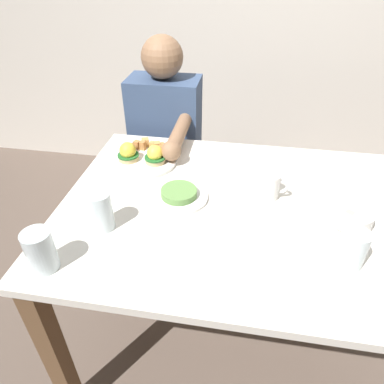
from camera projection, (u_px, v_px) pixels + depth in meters
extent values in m
plane|color=brown|center=(226.00, 333.00, 1.61)|extent=(6.00, 6.00, 0.00)
cube|color=white|center=(238.00, 209.00, 1.19)|extent=(1.20, 0.90, 0.03)
cube|color=#3F7F51|center=(229.00, 306.00, 0.86)|extent=(1.20, 0.06, 0.00)
cube|color=#3F7F51|center=(244.00, 150.00, 1.50)|extent=(1.20, 0.06, 0.00)
cube|color=brown|center=(55.00, 354.00, 1.16)|extent=(0.06, 0.06, 0.71)
cube|color=brown|center=(130.00, 207.00, 1.80)|extent=(0.06, 0.06, 0.71)
cube|color=brown|center=(354.00, 231.00, 1.65)|extent=(0.06, 0.06, 0.71)
cylinder|color=white|center=(143.00, 161.00, 1.41)|extent=(0.27, 0.27, 0.01)
cylinder|color=tan|center=(129.00, 158.00, 1.40)|extent=(0.08, 0.08, 0.02)
cylinder|color=#236028|center=(128.00, 155.00, 1.39)|extent=(0.08, 0.08, 0.01)
sphere|color=yellow|center=(128.00, 150.00, 1.38)|extent=(0.07, 0.07, 0.07)
cylinder|color=tan|center=(155.00, 160.00, 1.38)|extent=(0.08, 0.08, 0.02)
cylinder|color=#236028|center=(155.00, 157.00, 1.37)|extent=(0.08, 0.08, 0.01)
sphere|color=yellow|center=(155.00, 153.00, 1.36)|extent=(0.06, 0.06, 0.06)
cube|color=#AD7038|center=(131.00, 148.00, 1.44)|extent=(0.03, 0.03, 0.04)
cube|color=tan|center=(145.00, 142.00, 1.48)|extent=(0.04, 0.04, 0.03)
cube|color=#AD7038|center=(161.00, 150.00, 1.42)|extent=(0.04, 0.04, 0.04)
cube|color=tan|center=(152.00, 145.00, 1.48)|extent=(0.03, 0.03, 0.02)
cube|color=#B77A42|center=(162.00, 147.00, 1.46)|extent=(0.03, 0.03, 0.03)
cube|color=tan|center=(157.00, 146.00, 1.46)|extent=(0.04, 0.04, 0.03)
cube|color=#B77A42|center=(143.00, 146.00, 1.46)|extent=(0.03, 0.03, 0.04)
cube|color=#B77A42|center=(137.00, 145.00, 1.47)|extent=(0.03, 0.03, 0.03)
cylinder|color=white|center=(350.00, 224.00, 1.10)|extent=(0.10, 0.10, 0.01)
cylinder|color=white|center=(353.00, 217.00, 1.08)|extent=(0.12, 0.12, 0.04)
cube|color=#EA6B70|center=(351.00, 213.00, 1.09)|extent=(0.03, 0.03, 0.03)
cube|color=#F4A85B|center=(359.00, 214.00, 1.08)|extent=(0.03, 0.03, 0.03)
cube|color=#F4A85B|center=(359.00, 219.00, 1.08)|extent=(0.04, 0.04, 0.03)
cube|color=#B7E093|center=(349.00, 215.00, 1.07)|extent=(0.04, 0.04, 0.03)
cube|color=#EA6B70|center=(357.00, 214.00, 1.10)|extent=(0.04, 0.04, 0.03)
cylinder|color=white|center=(267.00, 185.00, 1.19)|extent=(0.08, 0.08, 0.09)
cylinder|color=black|center=(269.00, 175.00, 1.17)|extent=(0.07, 0.07, 0.01)
torus|color=white|center=(280.00, 186.00, 1.19)|extent=(0.06, 0.01, 0.06)
cube|color=silver|center=(276.00, 161.00, 1.41)|extent=(0.12, 0.05, 0.00)
cube|color=silver|center=(295.00, 160.00, 1.42)|extent=(0.04, 0.03, 0.00)
cylinder|color=silver|center=(101.00, 211.00, 1.05)|extent=(0.07, 0.07, 0.13)
cylinder|color=silver|center=(102.00, 215.00, 1.06)|extent=(0.06, 0.06, 0.10)
cylinder|color=silver|center=(353.00, 249.00, 0.94)|extent=(0.07, 0.07, 0.11)
cylinder|color=silver|center=(351.00, 256.00, 0.95)|extent=(0.06, 0.06, 0.06)
cylinder|color=silver|center=(40.00, 251.00, 0.92)|extent=(0.08, 0.08, 0.12)
cylinder|color=silver|center=(43.00, 259.00, 0.94)|extent=(0.07, 0.07, 0.06)
cylinder|color=white|center=(179.00, 197.00, 1.21)|extent=(0.20, 0.20, 0.01)
cylinder|color=#66934C|center=(179.00, 193.00, 1.20)|extent=(0.12, 0.12, 0.02)
cylinder|color=#33333D|center=(150.00, 212.00, 1.97)|extent=(0.11, 0.11, 0.45)
cylinder|color=#33333D|center=(181.00, 215.00, 1.94)|extent=(0.11, 0.11, 0.45)
cube|color=#384C70|center=(166.00, 128.00, 1.76)|extent=(0.34, 0.20, 0.50)
sphere|color=#936B4C|center=(162.00, 57.00, 1.56)|extent=(0.19, 0.19, 0.19)
cylinder|color=#936B4C|center=(179.00, 134.00, 1.48)|extent=(0.06, 0.30, 0.06)
sphere|color=#936B4C|center=(171.00, 151.00, 1.36)|extent=(0.08, 0.08, 0.08)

